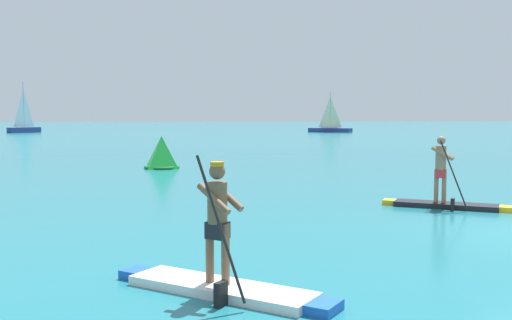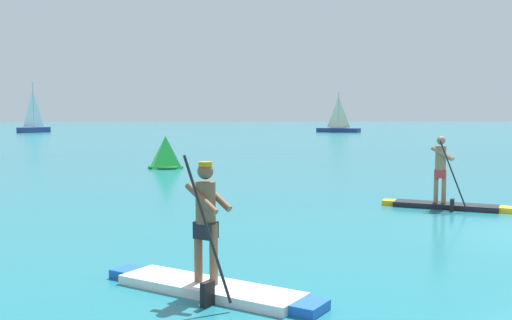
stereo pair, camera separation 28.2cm
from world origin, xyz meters
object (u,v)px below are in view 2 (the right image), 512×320
object	(u,v)px
paddleboarder_mid_center	(445,194)
paddleboarder_near_left	(209,269)
sailboat_left_horizon	(34,125)
sailboat_right_horizon	(338,127)
race_marker_buoy	(166,154)

from	to	relation	value
paddleboarder_mid_center	paddleboarder_near_left	bearing A→B (deg)	-101.96
paddleboarder_near_left	paddleboarder_mid_center	world-z (taller)	paddleboarder_near_left
paddleboarder_near_left	sailboat_left_horizon	bearing A→B (deg)	144.23
paddleboarder_mid_center	sailboat_right_horizon	size ratio (longest dim) A/B	0.48
paddleboarder_near_left	sailboat_right_horizon	distance (m)	76.14
paddleboarder_near_left	paddleboarder_mid_center	distance (m)	8.81
race_marker_buoy	sailboat_left_horizon	world-z (taller)	sailboat_left_horizon
paddleboarder_mid_center	race_marker_buoy	world-z (taller)	paddleboarder_mid_center
race_marker_buoy	sailboat_right_horizon	xyz separation A→B (m)	(22.01, 54.74, 0.04)
paddleboarder_near_left	race_marker_buoy	size ratio (longest dim) A/B	1.54
paddleboarder_near_left	race_marker_buoy	distance (m)	18.57
paddleboarder_near_left	race_marker_buoy	world-z (taller)	paddleboarder_near_left
paddleboarder_near_left	sailboat_right_horizon	size ratio (longest dim) A/B	0.47
sailboat_left_horizon	race_marker_buoy	bearing A→B (deg)	-123.58
paddleboarder_near_left	race_marker_buoy	bearing A→B (deg)	132.42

